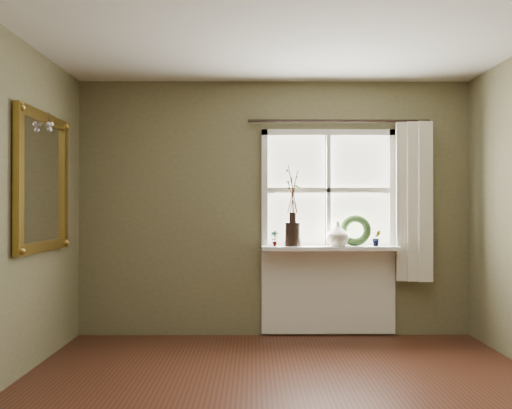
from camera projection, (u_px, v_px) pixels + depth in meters
The scene contains 13 objects.
wall_back at pixel (274, 208), 5.16m from camera, with size 4.00×0.10×2.60m, color #696545.
wall_front at pixel (443, 208), 0.56m from camera, with size 4.00×0.10×2.60m, color #696545.
window_frame at pixel (328, 190), 5.09m from camera, with size 1.36×0.06×1.24m.
window_sill at pixel (330, 248), 4.98m from camera, with size 1.36×0.26×0.04m, color white.
window_apron at pixel (328, 290), 5.08m from camera, with size 1.36×0.04×0.88m, color white.
dark_jug at pixel (293, 234), 4.98m from camera, with size 0.16×0.16×0.24m, color black.
cream_vase at pixel (338, 234), 4.98m from camera, with size 0.23×0.23×0.24m, color beige.
wreath at pixel (355, 234), 5.02m from camera, with size 0.32×0.32×0.08m, color #2E4C22.
potted_plant_left at pixel (275, 238), 4.97m from camera, with size 0.08×0.06×0.16m, color #2E4C22.
potted_plant_right at pixel (377, 238), 4.98m from camera, with size 0.09×0.07×0.16m, color #2E4C22.
curtain at pixel (413, 201), 4.99m from camera, with size 0.36×0.12×1.59m, color silver.
curtain_rod at pixel (339, 121), 5.04m from camera, with size 0.03×0.03×1.84m, color black.
gilt_mirror at pixel (43, 182), 4.14m from camera, with size 0.10×0.97×1.15m.
Camera 1 is at (-0.21, -2.86, 1.30)m, focal length 35.00 mm.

